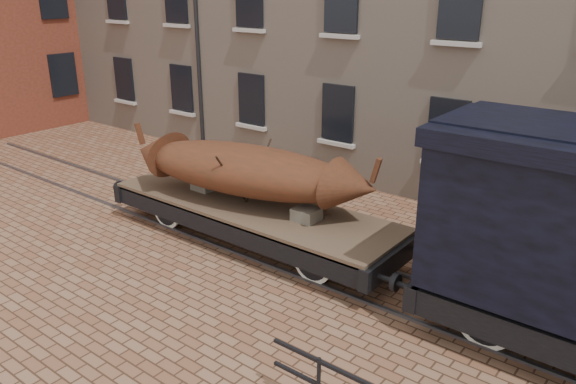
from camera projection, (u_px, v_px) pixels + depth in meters
The scene contains 4 objects.
ground at pixel (307, 261), 12.65m from camera, with size 90.00×90.00×0.00m, color brown.
rail_track at pixel (307, 260), 12.64m from camera, with size 30.00×1.52×0.06m.
flatcar_wagon at pixel (252, 212), 13.31m from camera, with size 8.43×2.29×1.27m.
iron_boat at pixel (245, 169), 13.06m from camera, with size 6.54×2.74×1.57m.
Camera 1 is at (6.66, -9.16, 5.87)m, focal length 35.00 mm.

